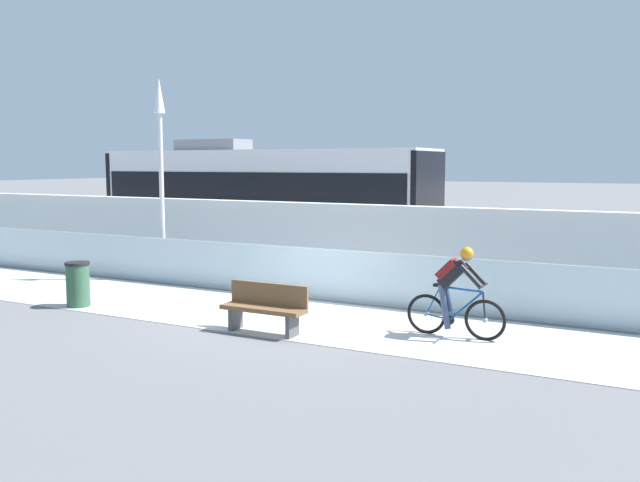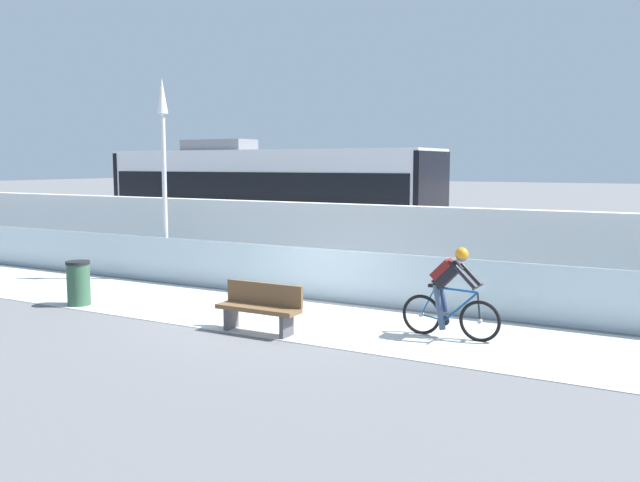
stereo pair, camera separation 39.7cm
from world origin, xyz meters
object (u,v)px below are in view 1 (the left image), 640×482
(cyclist_on_bike, at_px, (455,292))
(bench, at_px, (265,307))
(trash_bin, at_px, (78,284))
(lamp_post_antenna, at_px, (161,153))
(tram, at_px, (264,199))

(cyclist_on_bike, height_order, bench, cyclist_on_bike)
(cyclist_on_bike, relative_size, trash_bin, 1.84)
(lamp_post_antenna, height_order, trash_bin, lamp_post_antenna)
(trash_bin, relative_size, bench, 0.60)
(trash_bin, bearing_deg, lamp_post_antenna, 99.77)
(cyclist_on_bike, xyz_separation_m, trash_bin, (-7.81, -1.25, -0.32))
(trash_bin, height_order, bench, trash_bin)
(tram, relative_size, bench, 6.91)
(cyclist_on_bike, distance_m, lamp_post_antenna, 9.02)
(lamp_post_antenna, distance_m, trash_bin, 4.45)
(trash_bin, bearing_deg, tram, 93.27)
(cyclist_on_bike, xyz_separation_m, bench, (-3.10, -1.28, -0.32))
(cyclist_on_bike, distance_m, bench, 3.37)
(bench, bearing_deg, trash_bin, 179.57)
(cyclist_on_bike, height_order, trash_bin, cyclist_on_bike)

